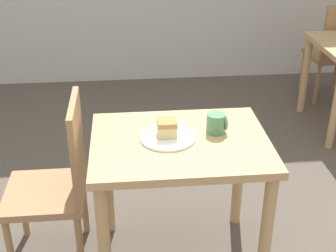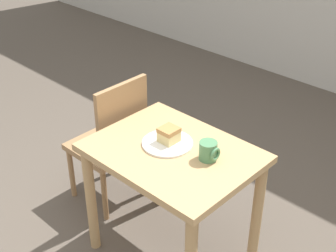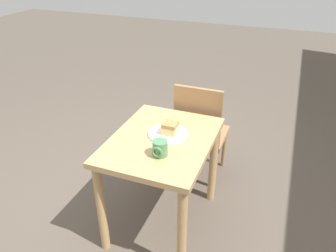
{
  "view_description": "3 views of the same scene",
  "coord_description": "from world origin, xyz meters",
  "px_view_note": "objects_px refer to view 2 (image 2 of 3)",
  "views": [
    {
      "loc": [
        -0.25,
        -1.63,
        1.85
      ],
      "look_at": [
        -0.06,
        0.35,
        0.81
      ],
      "focal_mm": 50.0,
      "sensor_mm": 36.0,
      "label": 1
    },
    {
      "loc": [
        1.37,
        -1.16,
        2.11
      ],
      "look_at": [
        -0.1,
        0.39,
        0.83
      ],
      "focal_mm": 50.0,
      "sensor_mm": 36.0,
      "label": 2
    },
    {
      "loc": [
        1.71,
        1.04,
        1.89
      ],
      "look_at": [
        -0.11,
        0.33,
        0.79
      ],
      "focal_mm": 35.0,
      "sensor_mm": 36.0,
      "label": 3
    }
  ],
  "objects_px": {
    "chair_near_window": "(112,140)",
    "plate": "(167,143)",
    "dining_table_near": "(173,171)",
    "coffee_mug": "(209,151)",
    "cake_slice": "(169,135)"
  },
  "relations": [
    {
      "from": "dining_table_near",
      "to": "chair_near_window",
      "type": "distance_m",
      "value": 0.64
    },
    {
      "from": "plate",
      "to": "coffee_mug",
      "type": "relative_size",
      "value": 2.69
    },
    {
      "from": "plate",
      "to": "dining_table_near",
      "type": "bearing_deg",
      "value": -19.75
    },
    {
      "from": "dining_table_near",
      "to": "coffee_mug",
      "type": "distance_m",
      "value": 0.27
    },
    {
      "from": "plate",
      "to": "cake_slice",
      "type": "bearing_deg",
      "value": 96.87
    },
    {
      "from": "chair_near_window",
      "to": "cake_slice",
      "type": "relative_size",
      "value": 9.56
    },
    {
      "from": "plate",
      "to": "cake_slice",
      "type": "distance_m",
      "value": 0.05
    },
    {
      "from": "plate",
      "to": "chair_near_window",
      "type": "bearing_deg",
      "value": 172.24
    },
    {
      "from": "coffee_mug",
      "to": "plate",
      "type": "bearing_deg",
      "value": -170.42
    },
    {
      "from": "dining_table_near",
      "to": "coffee_mug",
      "type": "xyz_separation_m",
      "value": [
        0.19,
        0.06,
        0.18
      ]
    },
    {
      "from": "cake_slice",
      "to": "coffee_mug",
      "type": "relative_size",
      "value": 0.95
    },
    {
      "from": "cake_slice",
      "to": "coffee_mug",
      "type": "height_order",
      "value": "coffee_mug"
    },
    {
      "from": "dining_table_near",
      "to": "cake_slice",
      "type": "xyz_separation_m",
      "value": [
        -0.06,
        0.03,
        0.19
      ]
    },
    {
      "from": "chair_near_window",
      "to": "plate",
      "type": "distance_m",
      "value": 0.63
    },
    {
      "from": "dining_table_near",
      "to": "plate",
      "type": "relative_size",
      "value": 3.16
    }
  ]
}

